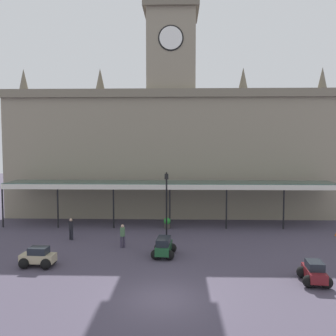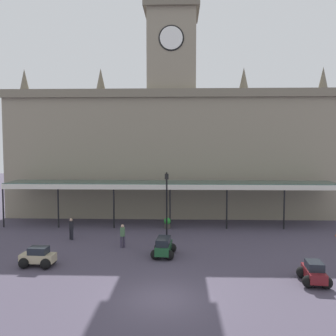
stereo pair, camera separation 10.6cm
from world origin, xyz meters
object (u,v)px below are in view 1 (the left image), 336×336
object	(u,v)px
planter_near_kerb	(167,223)
victorian_lamppost	(167,197)
car_green_estate	(164,248)
pedestrian_near_entrance	(71,228)
car_maroon_sedan	(314,274)
pedestrian_crossing_forecourt	(123,235)
car_beige_sedan	(38,258)

from	to	relation	value
planter_near_kerb	victorian_lamppost	bearing A→B (deg)	-89.25
car_green_estate	pedestrian_near_entrance	world-z (taller)	pedestrian_near_entrance
car_green_estate	car_maroon_sedan	bearing A→B (deg)	-27.62
car_maroon_sedan	pedestrian_crossing_forecourt	size ratio (longest dim) A/B	1.27
car_maroon_sedan	pedestrian_near_entrance	distance (m)	17.50
pedestrian_near_entrance	victorian_lamppost	size ratio (longest dim) A/B	0.32
car_green_estate	car_beige_sedan	size ratio (longest dim) A/B	1.11
car_beige_sedan	pedestrian_crossing_forecourt	bearing A→B (deg)	42.03
car_beige_sedan	pedestrian_crossing_forecourt	distance (m)	6.07
pedestrian_near_entrance	planter_near_kerb	world-z (taller)	pedestrian_near_entrance
car_maroon_sedan	car_beige_sedan	xyz separation A→B (m)	(-15.72, 2.11, 0.00)
pedestrian_near_entrance	planter_near_kerb	size ratio (longest dim) A/B	1.74
pedestrian_near_entrance	car_beige_sedan	bearing A→B (deg)	-91.96
pedestrian_crossing_forecourt	planter_near_kerb	bearing A→B (deg)	62.39
car_maroon_sedan	car_green_estate	world-z (taller)	car_green_estate
victorian_lamppost	planter_near_kerb	size ratio (longest dim) A/B	5.37
pedestrian_near_entrance	pedestrian_crossing_forecourt	bearing A→B (deg)	-24.01
car_beige_sedan	pedestrian_crossing_forecourt	size ratio (longest dim) A/B	1.26
pedestrian_near_entrance	victorian_lamppost	world-z (taller)	victorian_lamppost
car_maroon_sedan	pedestrian_near_entrance	bearing A→B (deg)	152.51
victorian_lamppost	planter_near_kerb	distance (m)	3.67
planter_near_kerb	car_green_estate	bearing A→B (deg)	-89.86
car_beige_sedan	planter_near_kerb	size ratio (longest dim) A/B	2.18
victorian_lamppost	planter_near_kerb	xyz separation A→B (m)	(-0.03, 2.48, -2.70)
car_maroon_sedan	planter_near_kerb	size ratio (longest dim) A/B	2.22
car_green_estate	planter_near_kerb	world-z (taller)	car_green_estate
pedestrian_near_entrance	car_green_estate	bearing A→B (deg)	-27.34
pedestrian_crossing_forecourt	victorian_lamppost	bearing A→B (deg)	47.11
car_maroon_sedan	victorian_lamppost	bearing A→B (deg)	130.92
pedestrian_crossing_forecourt	pedestrian_near_entrance	xyz separation A→B (m)	(-4.29, 1.91, 0.00)
victorian_lamppost	car_green_estate	bearing A→B (deg)	-90.15
victorian_lamppost	planter_near_kerb	bearing A→B (deg)	90.75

